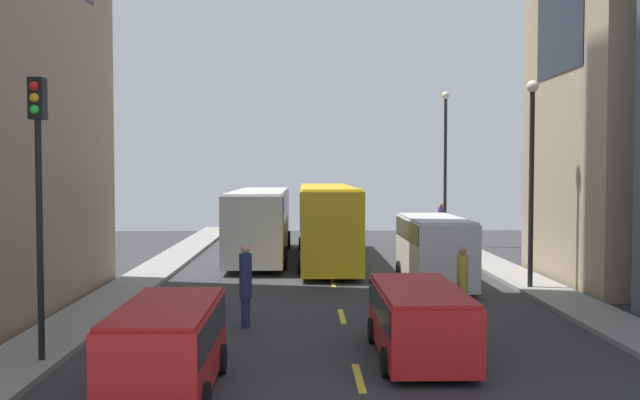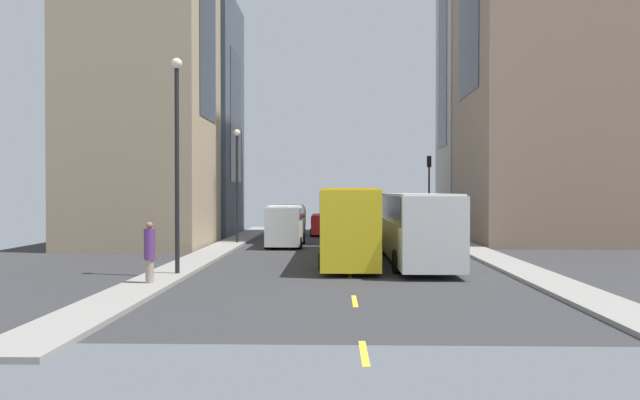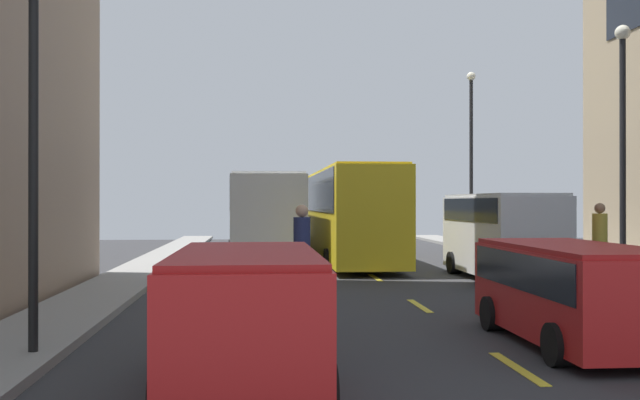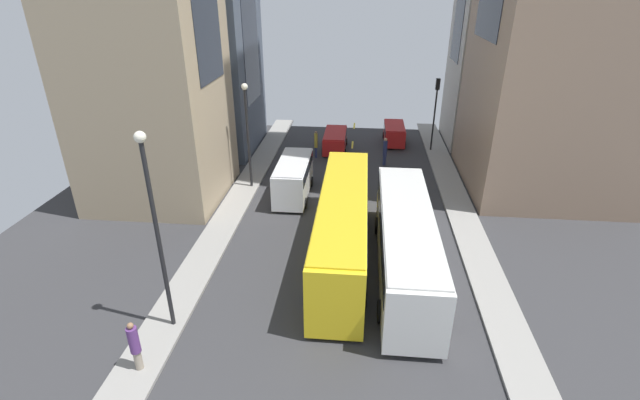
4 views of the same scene
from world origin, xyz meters
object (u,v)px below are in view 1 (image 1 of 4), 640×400
(car_red_1, at_px, (167,341))
(delivery_van_white, at_px, (434,246))
(car_red_0, at_px, (419,316))
(streetcar_yellow, at_px, (327,217))
(pedestrian_waiting_curb, at_px, (462,288))
(pedestrian_crossing_mid, at_px, (246,283))
(pedestrian_walking_far, at_px, (441,220))
(city_bus_white, at_px, (260,217))
(traffic_light_near_corner, at_px, (38,165))

(car_red_1, bearing_deg, delivery_van_white, 58.31)
(delivery_van_white, distance_m, car_red_0, 10.02)
(streetcar_yellow, xyz_separation_m, pedestrian_waiting_curb, (3.00, -14.93, -0.87))
(car_red_1, bearing_deg, pedestrian_crossing_mid, 79.50)
(delivery_van_white, xyz_separation_m, pedestrian_walking_far, (3.58, 16.15, -0.20))
(car_red_0, bearing_deg, pedestrian_walking_far, 77.38)
(city_bus_white, bearing_deg, pedestrian_walking_far, 36.02)
(pedestrian_waiting_curb, distance_m, traffic_light_near_corner, 10.67)
(streetcar_yellow, height_order, pedestrian_crossing_mid, streetcar_yellow)
(car_red_1, relative_size, pedestrian_walking_far, 1.88)
(delivery_van_white, relative_size, pedestrian_walking_far, 2.62)
(pedestrian_walking_far, bearing_deg, traffic_light_near_corner, 115.49)
(delivery_van_white, distance_m, car_red_1, 14.26)
(streetcar_yellow, relative_size, car_red_1, 3.26)
(pedestrian_walking_far, distance_m, pedestrian_crossing_mid, 24.80)
(car_red_1, distance_m, traffic_light_near_corner, 4.99)
(car_red_0, relative_size, pedestrian_walking_far, 2.07)
(car_red_0, distance_m, pedestrian_walking_far, 26.56)
(car_red_0, bearing_deg, pedestrian_crossing_mid, 142.59)
(city_bus_white, xyz_separation_m, car_red_1, (-0.53, -20.62, -0.99))
(delivery_van_white, relative_size, car_red_1, 1.39)
(streetcar_yellow, xyz_separation_m, pedestrian_walking_far, (7.32, 8.91, -0.81))
(streetcar_yellow, bearing_deg, delivery_van_white, -62.68)
(streetcar_yellow, height_order, pedestrian_waiting_curb, streetcar_yellow)
(car_red_1, relative_size, traffic_light_near_corner, 0.67)
(pedestrian_walking_far, xyz_separation_m, pedestrian_crossing_mid, (-10.03, -22.68, -0.09))
(car_red_1, distance_m, pedestrian_waiting_curb, 8.08)
(delivery_van_white, height_order, pedestrian_walking_far, delivery_van_white)
(pedestrian_waiting_curb, xyz_separation_m, pedestrian_crossing_mid, (-5.71, 1.16, -0.03))
(streetcar_yellow, distance_m, car_red_0, 17.11)
(traffic_light_near_corner, bearing_deg, car_red_1, -31.40)
(car_red_1, xyz_separation_m, pedestrian_crossing_mid, (1.04, 5.60, 0.20))
(pedestrian_crossing_mid, bearing_deg, city_bus_white, -4.00)
(pedestrian_walking_far, relative_size, pedestrian_waiting_curb, 0.95)
(delivery_van_white, xyz_separation_m, car_red_1, (-7.49, -12.13, -0.50))
(car_red_0, relative_size, traffic_light_near_corner, 0.74)
(traffic_light_near_corner, bearing_deg, car_red_0, 3.17)
(pedestrian_crossing_mid, bearing_deg, car_red_1, 163.56)
(car_red_0, distance_m, car_red_1, 5.78)
(delivery_van_white, xyz_separation_m, car_red_0, (-2.22, -9.76, -0.55))
(delivery_van_white, bearing_deg, streetcar_yellow, 117.32)
(car_red_1, bearing_deg, pedestrian_waiting_curb, 33.38)
(delivery_van_white, distance_m, pedestrian_crossing_mid, 9.18)
(streetcar_yellow, relative_size, pedestrian_waiting_curb, 5.85)
(city_bus_white, bearing_deg, car_red_1, -91.47)
(car_red_0, distance_m, traffic_light_near_corner, 9.08)
(pedestrian_crossing_mid, distance_m, traffic_light_near_corner, 6.41)
(pedestrian_walking_far, bearing_deg, delivery_van_white, 131.28)
(car_red_1, bearing_deg, traffic_light_near_corner, 148.60)
(streetcar_yellow, xyz_separation_m, car_red_1, (-3.75, -19.37, -1.11))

